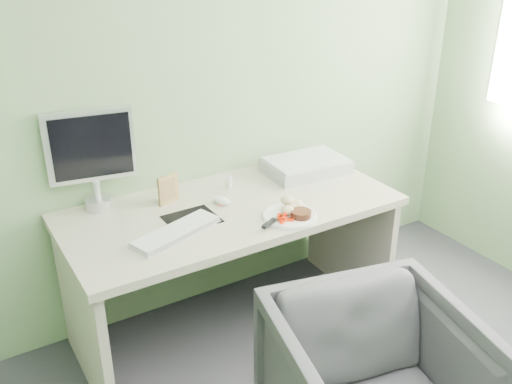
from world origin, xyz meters
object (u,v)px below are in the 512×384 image
plate (290,216)px  monitor (91,155)px  desk (232,239)px  scanner (306,166)px

plate → monitor: monitor is taller
desk → scanner: bearing=15.2°
desk → plate: plate is taller
desk → monitor: size_ratio=3.35×
desk → scanner: (0.55, 0.15, 0.22)m
scanner → monitor: 1.13m
plate → desk: bearing=124.4°
desk → monitor: monitor is taller
monitor → scanner: bearing=0.8°
plate → scanner: scanner is taller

